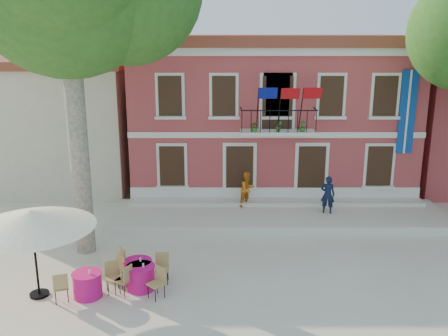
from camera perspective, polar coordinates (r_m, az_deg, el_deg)
ground at (r=17.16m, az=0.99°, el=-11.13°), size 90.00×90.00×0.00m
main_building at (r=25.75m, az=5.15°, el=6.60°), size 13.50×9.59×7.50m
neighbor_west at (r=28.28m, az=-19.08°, el=5.45°), size 9.40×9.40×6.40m
terrace at (r=21.26m, az=6.22°, el=-5.43°), size 14.00×3.40×0.30m
patio_umbrella at (r=15.43m, az=-21.16°, el=-5.49°), size 3.64×3.64×2.71m
pedestrian_navy at (r=21.22m, az=11.77°, el=-3.00°), size 0.66×0.52×1.60m
pedestrian_orange at (r=21.60m, az=2.69°, el=-2.42°), size 0.95×0.93×1.55m
cafe_table_0 at (r=15.72m, az=-15.34°, el=-12.63°), size 1.95×1.05×0.95m
cafe_table_1 at (r=16.13m, az=-9.80°, el=-11.49°), size 1.68×1.87×0.95m
cafe_table_3 at (r=15.78m, az=-9.49°, el=-12.15°), size 1.67×1.64×0.95m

